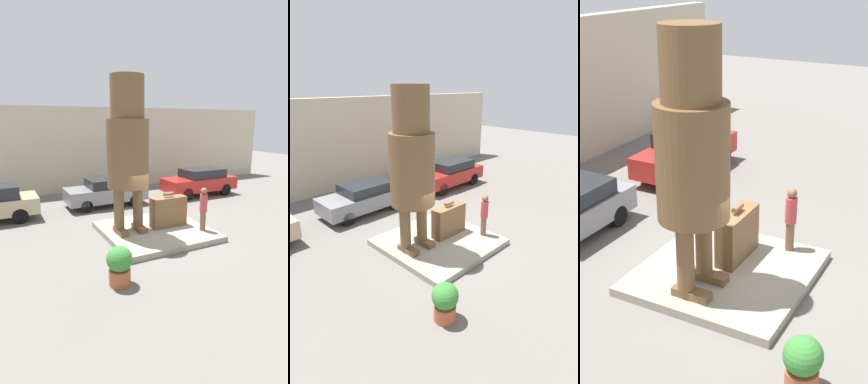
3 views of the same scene
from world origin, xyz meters
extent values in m
plane|color=slate|center=(0.00, 0.00, 0.00)|extent=(60.00, 60.00, 0.00)
cube|color=gray|center=(0.00, 0.00, 0.11)|extent=(3.97, 3.90, 0.22)
cube|color=beige|center=(0.00, 8.82, 2.61)|extent=(28.00, 0.60, 5.22)
cube|color=brown|center=(-1.43, 0.12, 0.32)|extent=(0.30, 0.88, 0.19)
cube|color=brown|center=(-0.64, 0.12, 0.32)|extent=(0.30, 0.88, 0.19)
cylinder|color=brown|center=(-1.43, 0.25, 1.18)|extent=(0.39, 0.39, 1.54)
cylinder|color=brown|center=(-0.64, 0.25, 1.18)|extent=(0.39, 0.39, 1.54)
cylinder|color=brown|center=(-1.03, 0.25, 3.20)|extent=(1.54, 1.54, 2.48)
cylinder|color=brown|center=(-1.03, 0.25, 5.18)|extent=(1.21, 1.21, 1.49)
cube|color=brown|center=(0.60, 0.03, 0.82)|extent=(1.47, 0.48, 1.21)
cylinder|color=brown|center=(0.60, 0.03, 1.56)|extent=(0.40, 0.15, 0.15)
cylinder|color=brown|center=(1.56, -0.98, 0.60)|extent=(0.22, 0.22, 0.76)
cylinder|color=#B23D42|center=(1.56, -0.98, 1.32)|extent=(0.29, 0.29, 0.68)
sphere|color=brown|center=(1.56, -0.98, 1.78)|extent=(0.25, 0.25, 0.25)
cylinder|color=black|center=(-4.65, 3.72, 0.34)|extent=(0.68, 0.18, 0.68)
cylinder|color=black|center=(-4.65, 5.34, 0.34)|extent=(0.68, 0.18, 0.68)
cube|color=gray|center=(-0.32, 4.79, 0.65)|extent=(4.15, 1.79, 0.70)
cube|color=#1E2328|center=(-0.12, 4.79, 1.23)|extent=(2.28, 1.61, 0.46)
cylinder|color=black|center=(-1.61, 3.99, 0.31)|extent=(0.61, 0.18, 0.61)
cylinder|color=black|center=(-1.61, 5.60, 0.31)|extent=(0.61, 0.18, 0.61)
cylinder|color=black|center=(0.96, 3.99, 0.31)|extent=(0.61, 0.18, 0.61)
cylinder|color=black|center=(0.96, 5.60, 0.31)|extent=(0.61, 0.18, 0.61)
cube|color=#B2231E|center=(5.47, 4.47, 0.72)|extent=(4.44, 1.80, 0.73)
cube|color=#1E2328|center=(5.69, 4.47, 1.34)|extent=(2.44, 1.62, 0.50)
cylinder|color=black|center=(4.09, 3.66, 0.36)|extent=(0.71, 0.18, 0.71)
cylinder|color=black|center=(4.09, 5.28, 0.36)|extent=(0.71, 0.18, 0.71)
cylinder|color=black|center=(6.84, 3.66, 0.36)|extent=(0.71, 0.18, 0.71)
cylinder|color=black|center=(6.84, 5.28, 0.36)|extent=(0.71, 0.18, 0.71)
cylinder|color=#AD5638|center=(-2.70, -2.88, 0.22)|extent=(0.59, 0.59, 0.45)
sphere|color=#387F33|center=(-2.70, -2.88, 0.75)|extent=(0.71, 0.71, 0.71)
camera|label=1|loc=(-5.46, -9.77, 4.35)|focal=28.00mm
camera|label=2|loc=(-7.39, -7.19, 5.93)|focal=28.00mm
camera|label=3|loc=(-9.77, -5.08, 6.90)|focal=50.00mm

